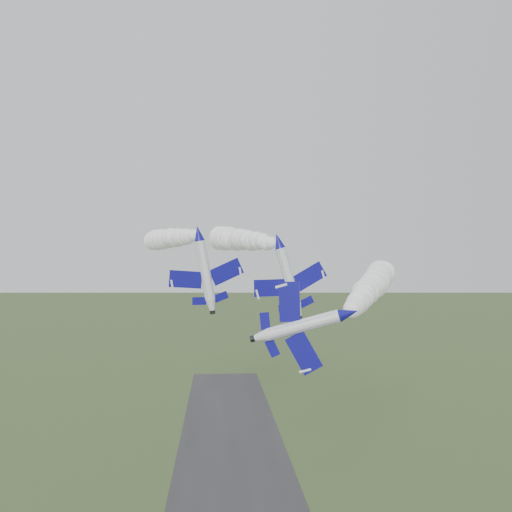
% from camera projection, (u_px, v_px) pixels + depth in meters
% --- Properties ---
extents(jet_lead, '(5.57, 11.47, 9.24)m').
position_uv_depth(jet_lead, '(349.00, 313.00, 57.63)').
color(jet_lead, white).
extents(smoke_trail_jet_lead, '(23.08, 64.68, 5.41)m').
position_uv_depth(smoke_trail_jet_lead, '(371.00, 286.00, 91.80)').
color(smoke_trail_jet_lead, white).
extents(jet_pair_left, '(10.52, 12.60, 3.48)m').
position_uv_depth(jet_pair_left, '(198.00, 233.00, 79.75)').
color(jet_pair_left, white).
extents(smoke_trail_jet_pair_left, '(16.23, 64.59, 4.78)m').
position_uv_depth(smoke_trail_jet_pair_left, '(168.00, 238.00, 114.08)').
color(smoke_trail_jet_pair_left, white).
extents(jet_pair_right, '(10.18, 12.57, 3.88)m').
position_uv_depth(jet_pair_right, '(278.00, 241.00, 79.12)').
color(jet_pair_right, white).
extents(smoke_trail_jet_pair_right, '(12.87, 72.35, 5.71)m').
position_uv_depth(smoke_trail_jet_pair_right, '(239.00, 240.00, 117.37)').
color(smoke_trail_jet_pair_right, white).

